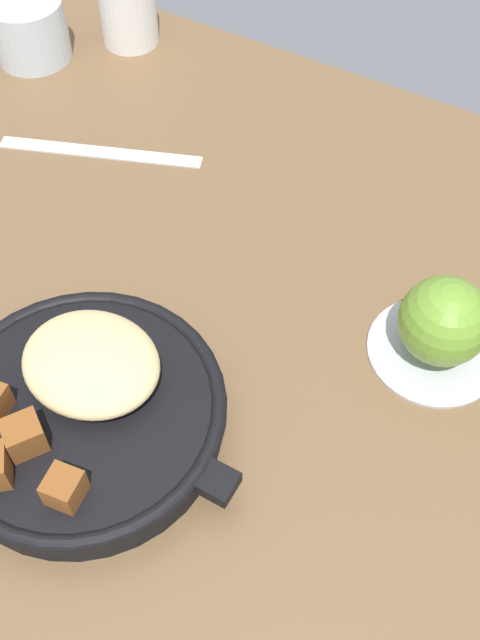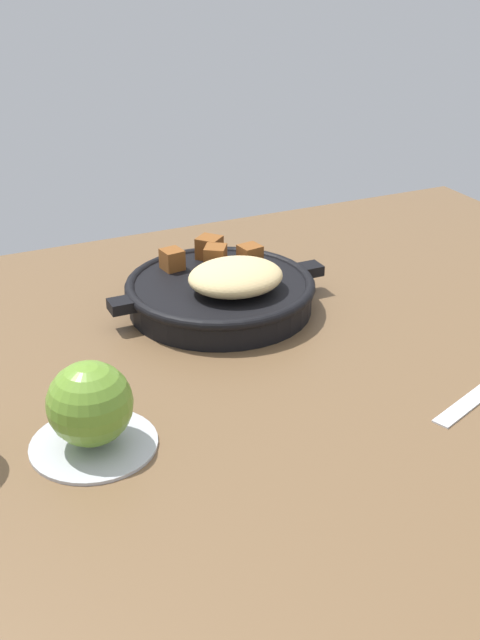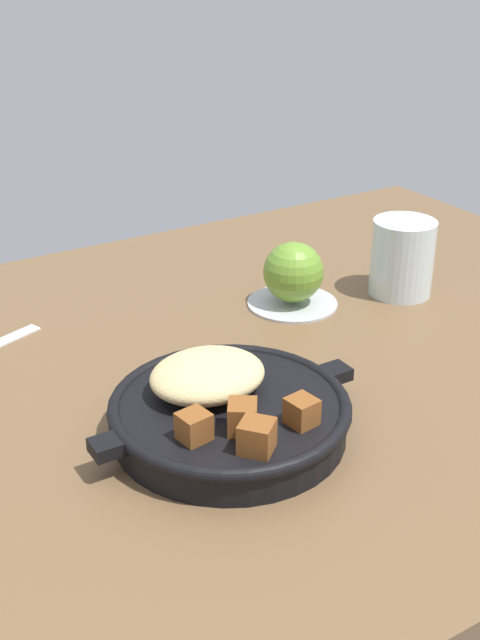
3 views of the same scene
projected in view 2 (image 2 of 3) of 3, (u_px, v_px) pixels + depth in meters
ground_plane at (216, 377)px, 78.49cm from camera, size 115.87×76.90×2.40cm
cast_iron_skillet at (222, 290)px, 88.31cm from camera, size 25.48×21.22×6.48cm
saucer_plate at (94, 443)px, 66.06cm from camera, size 10.70×10.70×0.60cm
red_apple at (90, 404)px, 64.33cm from camera, size 7.09×7.09×7.09cm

